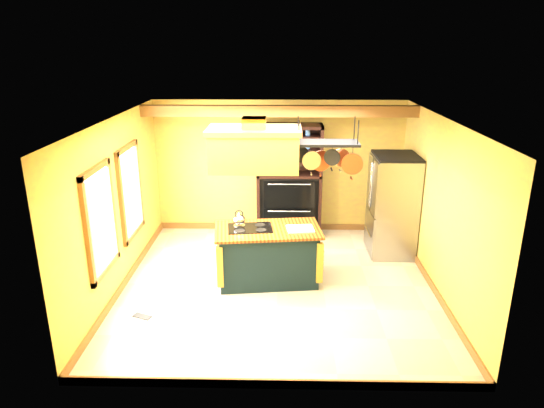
{
  "coord_description": "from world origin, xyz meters",
  "views": [
    {
      "loc": [
        0.07,
        -7.08,
        3.78
      ],
      "look_at": [
        -0.1,
        0.3,
        1.3
      ],
      "focal_mm": 32.0,
      "sensor_mm": 36.0,
      "label": 1
    }
  ],
  "objects_px": {
    "pot_rack": "(327,151)",
    "kitchen_island": "(268,254)",
    "range_hood": "(254,148)",
    "refrigerator": "(392,207)",
    "hutch": "(289,193)"
  },
  "relations": [
    {
      "from": "range_hood",
      "to": "refrigerator",
      "type": "xyz_separation_m",
      "value": [
        2.45,
        1.2,
        -1.35
      ]
    },
    {
      "from": "kitchen_island",
      "to": "range_hood",
      "type": "xyz_separation_m",
      "value": [
        -0.2,
        -0.0,
        1.78
      ]
    },
    {
      "from": "kitchen_island",
      "to": "range_hood",
      "type": "height_order",
      "value": "range_hood"
    },
    {
      "from": "range_hood",
      "to": "refrigerator",
      "type": "distance_m",
      "value": 3.04
    },
    {
      "from": "refrigerator",
      "to": "hutch",
      "type": "xyz_separation_m",
      "value": [
        -1.88,
        0.88,
        -0.01
      ]
    },
    {
      "from": "kitchen_island",
      "to": "range_hood",
      "type": "relative_size",
      "value": 1.26
    },
    {
      "from": "kitchen_island",
      "to": "hutch",
      "type": "xyz_separation_m",
      "value": [
        0.37,
        2.09,
        0.41
      ]
    },
    {
      "from": "pot_rack",
      "to": "refrigerator",
      "type": "bearing_deg",
      "value": 42.04
    },
    {
      "from": "refrigerator",
      "to": "hutch",
      "type": "height_order",
      "value": "hutch"
    },
    {
      "from": "pot_rack",
      "to": "hutch",
      "type": "xyz_separation_m",
      "value": [
        -0.55,
        2.09,
        -1.32
      ]
    },
    {
      "from": "range_hood",
      "to": "hutch",
      "type": "bearing_deg",
      "value": 74.81
    },
    {
      "from": "refrigerator",
      "to": "hutch",
      "type": "bearing_deg",
      "value": 154.84
    },
    {
      "from": "kitchen_island",
      "to": "hutch",
      "type": "height_order",
      "value": "hutch"
    },
    {
      "from": "refrigerator",
      "to": "pot_rack",
      "type": "bearing_deg",
      "value": -137.96
    },
    {
      "from": "pot_rack",
      "to": "kitchen_island",
      "type": "bearing_deg",
      "value": 179.96
    }
  ]
}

